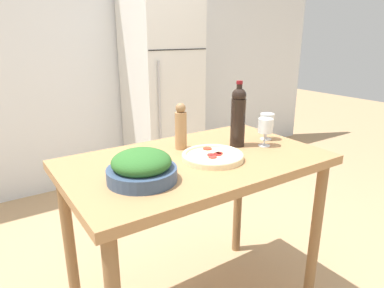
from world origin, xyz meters
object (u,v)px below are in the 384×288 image
(wine_glass_near, at_px, (265,127))
(wine_glass_far, at_px, (267,122))
(wine_bottle, at_px, (238,116))
(salad_bowl, at_px, (142,167))
(refrigerator, at_px, (162,92))
(pepper_mill, at_px, (181,127))
(homemade_pizza, at_px, (213,156))

(wine_glass_near, bearing_deg, wine_glass_far, 40.65)
(wine_glass_far, bearing_deg, wine_bottle, 179.05)
(salad_bowl, bearing_deg, wine_glass_near, 4.11)
(wine_glass_near, bearing_deg, refrigerator, 78.87)
(refrigerator, distance_m, wine_bottle, 1.73)
(refrigerator, relative_size, wine_glass_near, 12.60)
(pepper_mill, bearing_deg, wine_glass_near, -27.86)
(pepper_mill, distance_m, homemade_pizza, 0.24)
(wine_glass_near, bearing_deg, pepper_mill, 152.14)
(refrigerator, xyz_separation_m, pepper_mill, (-0.74, -1.54, 0.09))
(refrigerator, height_order, salad_bowl, refrigerator)
(wine_glass_far, distance_m, homemade_pizza, 0.46)
(wine_glass_near, relative_size, pepper_mill, 0.62)
(salad_bowl, bearing_deg, homemade_pizza, 5.94)
(wine_bottle, distance_m, salad_bowl, 0.64)
(refrigerator, relative_size, wine_bottle, 5.45)
(wine_bottle, xyz_separation_m, salad_bowl, (-0.62, -0.14, -0.10))
(salad_bowl, bearing_deg, wine_bottle, 12.36)
(wine_bottle, relative_size, salad_bowl, 1.21)
(wine_glass_far, relative_size, homemade_pizza, 0.51)
(refrigerator, distance_m, pepper_mill, 1.71)
(wine_glass_far, bearing_deg, salad_bowl, -170.94)
(refrigerator, xyz_separation_m, wine_glass_far, (-0.25, -1.67, 0.08))
(wine_bottle, relative_size, homemade_pizza, 1.17)
(refrigerator, relative_size, wine_glass_far, 12.60)
(wine_glass_far, bearing_deg, homemade_pizza, -168.27)
(pepper_mill, bearing_deg, wine_glass_far, -14.75)
(wine_bottle, xyz_separation_m, wine_glass_near, (0.12, -0.08, -0.06))
(wine_bottle, height_order, homemade_pizza, wine_bottle)
(wine_bottle, height_order, wine_glass_near, wine_bottle)
(salad_bowl, xyz_separation_m, homemade_pizza, (0.39, 0.04, -0.04))
(refrigerator, distance_m, wine_glass_far, 1.69)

